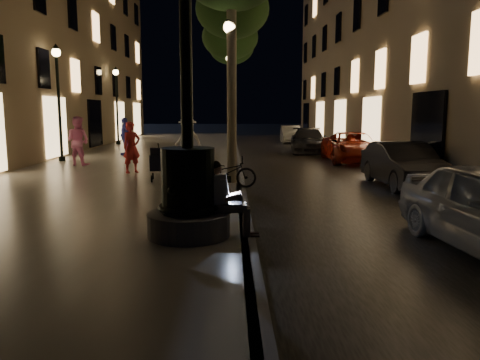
{
  "coord_description": "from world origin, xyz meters",
  "views": [
    {
      "loc": [
        -0.28,
        -5.76,
        2.32
      ],
      "look_at": [
        -0.11,
        3.0,
        1.01
      ],
      "focal_mm": 35.0,
      "sensor_mm": 36.0,
      "label": 1
    }
  ],
  "objects_px": {
    "tree_second": "(232,10)",
    "car_rear": "(308,141)",
    "fountain_lamppost": "(188,177)",
    "lamp_left_b": "(58,88)",
    "car_second": "(403,165)",
    "pedestrian_blue": "(125,137)",
    "car_third": "(353,147)",
    "lamp_curb_c": "(230,95)",
    "lamp_left_c": "(117,95)",
    "car_fifth": "(290,134)",
    "tree_third": "(230,38)",
    "pedestrian_pink": "(78,141)",
    "bicycle": "(227,172)",
    "pedestrian_red": "(132,147)",
    "pedestrian_white": "(188,141)",
    "tree_far": "(231,47)",
    "seated_man_laptop": "(225,196)",
    "lamp_curb_a": "(230,78)",
    "lamp_curb_d": "(230,99)",
    "stroller": "(158,162)",
    "lamp_curb_b": "(230,90)"
  },
  "relations": [
    {
      "from": "tree_second",
      "to": "car_rear",
      "type": "distance_m",
      "value": 9.22
    },
    {
      "from": "fountain_lamppost",
      "to": "lamp_left_b",
      "type": "height_order",
      "value": "fountain_lamppost"
    },
    {
      "from": "car_second",
      "to": "pedestrian_blue",
      "type": "bearing_deg",
      "value": 140.24
    },
    {
      "from": "car_third",
      "to": "fountain_lamppost",
      "type": "bearing_deg",
      "value": -112.87
    },
    {
      "from": "lamp_curb_c",
      "to": "lamp_left_c",
      "type": "xyz_separation_m",
      "value": [
        -7.1,
        0.0,
        0.0
      ]
    },
    {
      "from": "fountain_lamppost",
      "to": "car_fifth",
      "type": "xyz_separation_m",
      "value": [
        5.0,
        25.72,
        -0.6
      ]
    },
    {
      "from": "tree_third",
      "to": "lamp_curb_c",
      "type": "relative_size",
      "value": 1.5
    },
    {
      "from": "car_fifth",
      "to": "pedestrian_pink",
      "type": "relative_size",
      "value": 1.97
    },
    {
      "from": "car_rear",
      "to": "bicycle",
      "type": "distance_m",
      "value": 13.65
    },
    {
      "from": "fountain_lamppost",
      "to": "lamp_left_b",
      "type": "xyz_separation_m",
      "value": [
        -6.4,
        12.0,
        2.02
      ]
    },
    {
      "from": "pedestrian_red",
      "to": "pedestrian_white",
      "type": "distance_m",
      "value": 2.6
    },
    {
      "from": "tree_far",
      "to": "pedestrian_white",
      "type": "relative_size",
      "value": 3.91
    },
    {
      "from": "pedestrian_red",
      "to": "car_rear",
      "type": "bearing_deg",
      "value": 13.3
    },
    {
      "from": "car_rear",
      "to": "pedestrian_white",
      "type": "relative_size",
      "value": 2.4
    },
    {
      "from": "seated_man_laptop",
      "to": "car_second",
      "type": "xyz_separation_m",
      "value": [
        5.33,
        6.19,
        -0.2
      ]
    },
    {
      "from": "lamp_curb_a",
      "to": "pedestrian_white",
      "type": "distance_m",
      "value": 4.89
    },
    {
      "from": "lamp_curb_d",
      "to": "car_rear",
      "type": "xyz_separation_m",
      "value": [
        4.3,
        -12.07,
        -2.57
      ]
    },
    {
      "from": "seated_man_laptop",
      "to": "stroller",
      "type": "distance_m",
      "value": 6.63
    },
    {
      "from": "lamp_curb_b",
      "to": "car_fifth",
      "type": "height_order",
      "value": "lamp_curb_b"
    },
    {
      "from": "tree_third",
      "to": "lamp_curb_b",
      "type": "relative_size",
      "value": 1.5
    },
    {
      "from": "lamp_curb_c",
      "to": "pedestrian_white",
      "type": "xyz_separation_m",
      "value": [
        -1.63,
        -11.89,
        -2.08
      ]
    },
    {
      "from": "fountain_lamppost",
      "to": "pedestrian_white",
      "type": "relative_size",
      "value": 2.72
    },
    {
      "from": "fountain_lamppost",
      "to": "car_fifth",
      "type": "height_order",
      "value": "fountain_lamppost"
    },
    {
      "from": "lamp_left_c",
      "to": "bicycle",
      "type": "distance_m",
      "value": 18.56
    },
    {
      "from": "fountain_lamppost",
      "to": "seated_man_laptop",
      "type": "height_order",
      "value": "fountain_lamppost"
    },
    {
      "from": "car_rear",
      "to": "lamp_curb_d",
      "type": "bearing_deg",
      "value": 115.6
    },
    {
      "from": "tree_far",
      "to": "lamp_curb_c",
      "type": "xyz_separation_m",
      "value": [
        -0.08,
        -2.0,
        -3.2
      ]
    },
    {
      "from": "tree_third",
      "to": "lamp_curb_d",
      "type": "xyz_separation_m",
      "value": [
        0.0,
        12.0,
        -2.9
      ]
    },
    {
      "from": "seated_man_laptop",
      "to": "fountain_lamppost",
      "type": "bearing_deg",
      "value": 180.0
    },
    {
      "from": "fountain_lamppost",
      "to": "tree_far",
      "type": "relative_size",
      "value": 0.69
    },
    {
      "from": "tree_second",
      "to": "lamp_curb_a",
      "type": "bearing_deg",
      "value": -90.95
    },
    {
      "from": "lamp_curb_a",
      "to": "car_rear",
      "type": "height_order",
      "value": "lamp_curb_a"
    },
    {
      "from": "car_rear",
      "to": "tree_third",
      "type": "bearing_deg",
      "value": -174.92
    },
    {
      "from": "car_rear",
      "to": "seated_man_laptop",
      "type": "bearing_deg",
      "value": -97.77
    },
    {
      "from": "lamp_curb_b",
      "to": "pedestrian_pink",
      "type": "xyz_separation_m",
      "value": [
        -5.87,
        -3.62,
        -2.09
      ]
    },
    {
      "from": "seated_man_laptop",
      "to": "tree_third",
      "type": "xyz_separation_m",
      "value": [
        0.09,
        18.0,
        5.25
      ]
    },
    {
      "from": "fountain_lamppost",
      "to": "stroller",
      "type": "distance_m",
      "value": 6.47
    },
    {
      "from": "stroller",
      "to": "pedestrian_white",
      "type": "bearing_deg",
      "value": 75.7
    },
    {
      "from": "lamp_left_b",
      "to": "lamp_curb_d",
      "type": "bearing_deg",
      "value": 68.47
    },
    {
      "from": "lamp_curb_d",
      "to": "pedestrian_red",
      "type": "xyz_separation_m",
      "value": [
        -3.35,
        -21.83,
        -2.17
      ]
    },
    {
      "from": "stroller",
      "to": "car_third",
      "type": "distance_m",
      "value": 10.28
    },
    {
      "from": "fountain_lamppost",
      "to": "stroller",
      "type": "bearing_deg",
      "value": 103.17
    },
    {
      "from": "pedestrian_blue",
      "to": "seated_man_laptop",
      "type": "bearing_deg",
      "value": -13.52
    },
    {
      "from": "tree_second",
      "to": "pedestrian_blue",
      "type": "bearing_deg",
      "value": 153.79
    },
    {
      "from": "lamp_left_c",
      "to": "bicycle",
      "type": "relative_size",
      "value": 2.94
    },
    {
      "from": "lamp_left_b",
      "to": "pedestrian_red",
      "type": "relative_size",
      "value": 2.77
    },
    {
      "from": "tree_third",
      "to": "lamp_curb_a",
      "type": "distance_m",
      "value": 12.35
    },
    {
      "from": "tree_second",
      "to": "pedestrian_red",
      "type": "bearing_deg",
      "value": -132.03
    },
    {
      "from": "pedestrian_red",
      "to": "fountain_lamppost",
      "type": "bearing_deg",
      "value": -110.64
    },
    {
      "from": "car_fifth",
      "to": "tree_second",
      "type": "bearing_deg",
      "value": -104.31
    }
  ]
}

